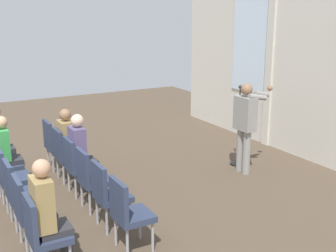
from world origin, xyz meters
The scene contains 18 objects.
rear_partition centered at (0.02, 6.65, 2.01)m, with size 8.08×0.14×3.97m.
speaker centered at (0.20, 5.08, 0.96)m, with size 0.52×0.69×1.65m.
mic_stand centered at (-0.17, 5.23, 0.34)m, with size 0.28×0.28×1.55m.
chair_r0_c0 centered at (-1.65, 2.10, 0.53)m, with size 0.46×0.44×0.94m.
chair_r0_c1 centered at (-0.99, 2.10, 0.53)m, with size 0.46×0.44×0.94m.
audience_r0_c1 centered at (-0.99, 2.18, 0.71)m, with size 0.36×0.39×1.28m.
chair_r0_c2 centered at (-0.33, 2.10, 0.53)m, with size 0.46×0.44×0.94m.
audience_r0_c2 centered at (-0.33, 2.18, 0.74)m, with size 0.36×0.39×1.33m.
chair_r0_c3 centered at (0.33, 2.10, 0.53)m, with size 0.46×0.44×0.94m.
chair_r0_c4 centered at (0.99, 2.10, 0.53)m, with size 0.46×0.44×0.94m.
chair_r0_c5 centered at (1.65, 2.10, 0.53)m, with size 0.46×0.44×0.94m.
chair_r1_c1 centered at (-0.99, 1.06, 0.53)m, with size 0.46×0.44×0.94m.
audience_r1_c1 centered at (-0.99, 1.15, 0.71)m, with size 0.36×0.39×1.28m.
chair_r1_c2 centered at (-0.33, 1.06, 0.53)m, with size 0.46×0.44×0.94m.
chair_r1_c3 centered at (0.33, 1.06, 0.53)m, with size 0.46×0.44×0.94m.
chair_r1_c4 centered at (0.99, 1.06, 0.53)m, with size 0.46×0.44×0.94m.
chair_r1_c5 centered at (1.65, 1.06, 0.53)m, with size 0.46×0.44×0.94m.
audience_r1_c5 centered at (1.65, 1.14, 0.75)m, with size 0.36×0.39×1.36m.
Camera 1 is at (6.12, 0.15, 2.88)m, focal length 46.50 mm.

